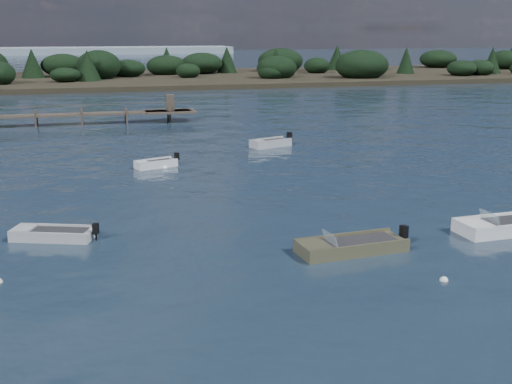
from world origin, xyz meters
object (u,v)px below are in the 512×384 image
object	(u,v)px
dinghy_mid_white_a	(351,248)
tender_far_white	(156,165)
dinghy_mid_grey	(53,236)
dinghy_mid_white_b	(507,228)
tender_far_grey_b	(271,144)

from	to	relation	value
dinghy_mid_white_a	tender_far_white	size ratio (longest dim) A/B	1.59
dinghy_mid_white_a	tender_far_white	distance (m)	20.11
dinghy_mid_grey	dinghy_mid_white_a	size ratio (longest dim) A/B	0.78
dinghy_mid_white_b	tender_far_white	bearing A→B (deg)	127.62
dinghy_mid_white_a	tender_far_white	xyz separation A→B (m)	(-6.11, 19.16, 0.00)
dinghy_mid_grey	tender_far_white	bearing A→B (deg)	66.51
dinghy_mid_grey	dinghy_mid_white_b	distance (m)	20.84
dinghy_mid_white_b	dinghy_mid_white_a	world-z (taller)	dinghy_mid_white_b
dinghy_mid_grey	tender_far_white	distance (m)	15.44
tender_far_white	dinghy_mid_white_b	bearing A→B (deg)	-52.38
dinghy_mid_grey	tender_far_grey_b	bearing A→B (deg)	51.14
tender_far_grey_b	dinghy_mid_white_a	world-z (taller)	tender_far_grey_b
dinghy_mid_white_b	dinghy_mid_white_a	bearing A→B (deg)	-175.15
tender_far_grey_b	dinghy_mid_white_a	distance (m)	24.95
dinghy_mid_grey	tender_far_white	xyz separation A→B (m)	(6.15, 14.16, 0.02)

